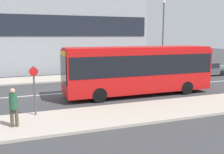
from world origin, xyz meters
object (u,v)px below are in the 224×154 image
object	(u,v)px
bus_stop_sign	(34,87)
parked_car_1	(205,69)
street_lamp	(163,30)
city_bus	(139,67)
pedestrian_near_stop	(13,105)
parked_car_0	(165,71)

from	to	relation	value
bus_stop_sign	parked_car_1	bearing A→B (deg)	25.04
parked_car_1	street_lamp	size ratio (longest dim) A/B	0.57
street_lamp	bus_stop_sign	bearing A→B (deg)	-142.60
city_bus	pedestrian_near_stop	bearing A→B (deg)	-156.47
bus_stop_sign	street_lamp	size ratio (longest dim) A/B	0.33
city_bus	street_lamp	xyz separation A→B (m)	(6.65, 7.80, 2.81)
city_bus	parked_car_0	size ratio (longest dim) A/B	2.51
city_bus	bus_stop_sign	size ratio (longest dim) A/B	4.18
parked_car_1	bus_stop_sign	distance (m)	19.72
city_bus	street_lamp	distance (m)	10.62
parked_car_1	pedestrian_near_stop	size ratio (longest dim) A/B	2.47
bus_stop_sign	street_lamp	xyz separation A→B (m)	(13.90, 10.63, 3.15)
parked_car_0	street_lamp	xyz separation A→B (m)	(0.90, 2.13, 4.10)
pedestrian_near_stop	parked_car_0	bearing A→B (deg)	38.66
parked_car_0	bus_stop_sign	size ratio (longest dim) A/B	1.67
parked_car_1	bus_stop_sign	bearing A→B (deg)	-154.96
city_bus	pedestrian_near_stop	xyz separation A→B (m)	(-8.23, -4.29, -0.82)
city_bus	parked_car_0	bearing A→B (deg)	40.60
parked_car_0	street_lamp	size ratio (longest dim) A/B	0.55
parked_car_0	bus_stop_sign	world-z (taller)	bus_stop_sign
city_bus	parked_car_0	distance (m)	8.17
parked_car_0	pedestrian_near_stop	bearing A→B (deg)	-144.55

